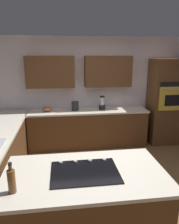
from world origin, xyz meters
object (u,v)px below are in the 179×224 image
cooktop (85,172)px  blender (102,104)px  wall_oven (166,102)px  oil_bottle (12,181)px  mixing_bowl (47,109)px  kettle (75,106)px

cooktop → blender: blender is taller
cooktop → wall_oven: bearing=-130.2°
oil_bottle → cooktop: bearing=-159.7°
wall_oven → mixing_bowl: size_ratio=9.60×
blender → mixing_bowl: 1.30m
wall_oven → kettle: bearing=-1.1°
blender → kettle: blender is taller
blender → mixing_bowl: (1.30, 0.00, -0.08)m
wall_oven → oil_bottle: size_ratio=6.57×
blender → oil_bottle: 3.40m
oil_bottle → blender: bearing=-115.5°
mixing_bowl → cooktop: bearing=101.5°
wall_oven → cooktop: size_ratio=2.75×
cooktop → mixing_bowl: 2.85m
cooktop → blender: (-0.73, -2.80, 0.13)m
mixing_bowl → kettle: size_ratio=1.04×
cooktop → kettle: kettle is taller
mixing_bowl → kettle: bearing=180.0°
cooktop → blender: 2.89m
blender → oil_bottle: bearing=64.5°
cooktop → blender: bearing=-104.6°
oil_bottle → kettle: bearing=-104.9°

